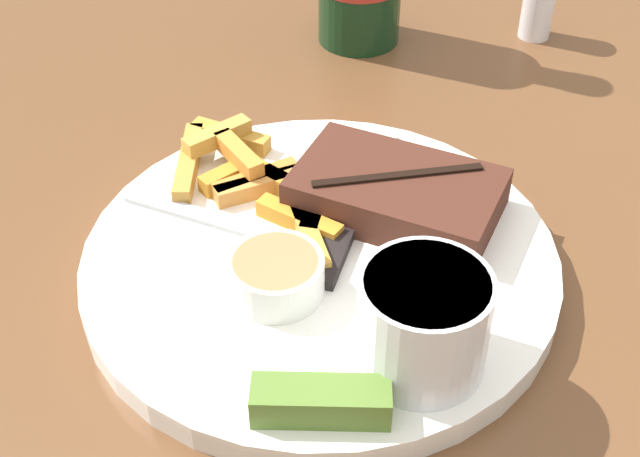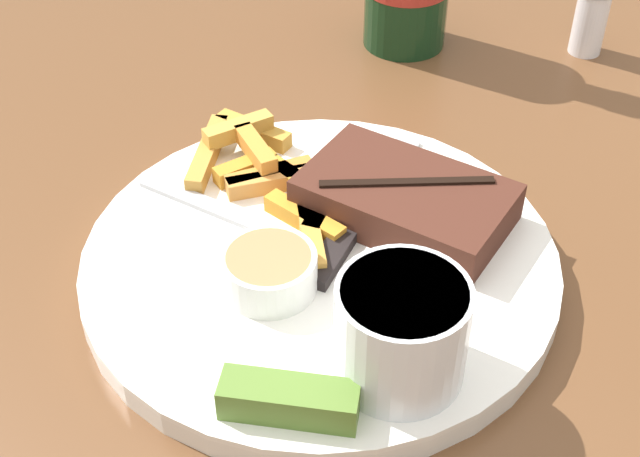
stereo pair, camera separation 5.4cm
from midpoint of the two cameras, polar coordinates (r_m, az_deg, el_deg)
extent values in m
cube|color=brown|center=(0.58, -2.67, -4.46)|extent=(1.15, 1.16, 0.04)
cylinder|color=brown|center=(1.39, -4.91, 5.78)|extent=(0.06, 0.06, 0.72)
cylinder|color=white|center=(0.56, -2.76, -2.52)|extent=(0.30, 0.30, 0.01)
cylinder|color=white|center=(0.56, -2.79, -1.84)|extent=(0.30, 0.30, 0.00)
cube|color=#472319|center=(0.58, 2.27, 2.17)|extent=(0.15, 0.11, 0.03)
cube|color=black|center=(0.57, 2.31, 3.31)|extent=(0.08, 0.09, 0.00)
cube|color=orange|center=(0.61, -7.77, 4.61)|extent=(0.05, 0.03, 0.01)
cube|color=#C38B2A|center=(0.60, -4.96, 2.71)|extent=(0.05, 0.01, 0.01)
cube|color=orange|center=(0.57, -4.06, 0.41)|extent=(0.06, 0.02, 0.01)
cube|color=#C67E30|center=(0.60, -6.68, 2.93)|extent=(0.03, 0.06, 0.01)
cube|color=gold|center=(0.56, -3.63, -0.23)|extent=(0.07, 0.06, 0.01)
cube|color=#C08327|center=(0.61, -8.30, 3.33)|extent=(0.02, 0.05, 0.01)
cube|color=#BE8B33|center=(0.65, -8.14, 5.74)|extent=(0.06, 0.02, 0.01)
cube|color=gold|center=(0.59, -2.55, 2.09)|extent=(0.05, 0.08, 0.01)
cube|color=gold|center=(0.63, -9.06, 5.75)|extent=(0.02, 0.05, 0.01)
cube|color=#C48838|center=(0.63, -10.88, 4.05)|extent=(0.06, 0.07, 0.01)
cube|color=#CE883F|center=(0.60, -5.68, 2.82)|extent=(0.05, 0.08, 0.01)
cylinder|color=white|center=(0.47, 3.35, -6.21)|extent=(0.07, 0.07, 0.06)
cylinder|color=beige|center=(0.45, 3.47, -4.14)|extent=(0.07, 0.07, 0.01)
cylinder|color=silver|center=(0.53, -6.18, -2.95)|extent=(0.06, 0.06, 0.02)
cylinder|color=#C67A4C|center=(0.52, -6.25, -2.21)|extent=(0.05, 0.05, 0.01)
cube|color=#567A2D|center=(0.46, -3.35, -11.16)|extent=(0.07, 0.06, 0.02)
cube|color=#B7B7BC|center=(0.59, -10.65, 0.80)|extent=(0.10, 0.04, 0.00)
cube|color=#B7B7BC|center=(0.56, -4.97, -1.25)|extent=(0.03, 0.01, 0.00)
cube|color=#B7B7BC|center=(0.56, -4.76, -0.96)|extent=(0.03, 0.01, 0.00)
cube|color=#B7B7BC|center=(0.56, -4.55, -0.69)|extent=(0.03, 0.01, 0.00)
cube|color=#B7B7BC|center=(0.61, 0.53, 3.17)|extent=(0.06, 0.11, 0.00)
cube|color=black|center=(0.55, -1.85, -1.67)|extent=(0.03, 0.06, 0.01)
cylinder|color=white|center=(0.82, 11.92, 13.60)|extent=(0.03, 0.03, 0.05)
camera|label=1|loc=(0.03, -92.87, -2.46)|focal=50.00mm
camera|label=2|loc=(0.03, 87.13, 2.46)|focal=50.00mm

